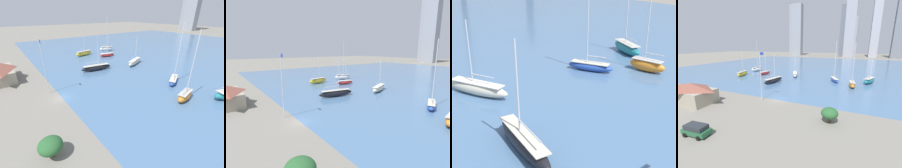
{
  "view_description": "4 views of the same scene",
  "coord_description": "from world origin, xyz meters",
  "views": [
    {
      "loc": [
        30.99,
        -8.67,
        17.67
      ],
      "look_at": [
        7.8,
        8.68,
        4.01
      ],
      "focal_mm": 24.0,
      "sensor_mm": 36.0,
      "label": 1
    },
    {
      "loc": [
        29.17,
        -12.58,
        13.53
      ],
      "look_at": [
        -6.95,
        13.85,
        4.62
      ],
      "focal_mm": 28.0,
      "sensor_mm": 36.0,
      "label": 2
    },
    {
      "loc": [
        -25.03,
        -6.15,
        17.8
      ],
      "look_at": [
        -3.35,
        18.84,
        4.2
      ],
      "focal_mm": 50.0,
      "sensor_mm": 36.0,
      "label": 3
    },
    {
      "loc": [
        18.57,
        -33.4,
        14.52
      ],
      "look_at": [
        -0.89,
        9.55,
        2.14
      ],
      "focal_mm": 24.0,
      "sensor_mm": 36.0,
      "label": 4
    }
  ],
  "objects": [
    {
      "name": "ground_plane",
      "position": [
        0.0,
        0.0,
        0.0
      ],
      "size": [
        500.0,
        500.0,
        0.0
      ],
      "primitive_type": "plane",
      "color": "gray"
    },
    {
      "name": "sailboat_red",
      "position": [
        -23.9,
        29.57,
        0.85
      ],
      "size": [
        3.13,
        7.18,
        10.9
      ],
      "rotation": [
        0.0,
        0.0,
        -0.18
      ],
      "color": "#B72828",
      "rests_on": "harbor_water"
    },
    {
      "name": "sailboat_blue",
      "position": [
        10.54,
        28.2,
        0.92
      ],
      "size": [
        5.02,
        7.87,
        15.87
      ],
      "rotation": [
        0.0,
        0.0,
        0.44
      ],
      "color": "#284CA8",
      "rests_on": "harbor_water"
    },
    {
      "name": "harbor_water",
      "position": [
        0.0,
        70.0,
        0.0
      ],
      "size": [
        180.0,
        140.0,
        0.0
      ],
      "color": "#4C7099",
      "rests_on": "ground_plane"
    },
    {
      "name": "sailboat_cream",
      "position": [
        -8.17,
        31.44,
        1.0
      ],
      "size": [
        5.77,
        9.96,
        10.32
      ],
      "rotation": [
        0.0,
        0.0,
        0.41
      ],
      "color": "beige",
      "rests_on": "harbor_water"
    },
    {
      "name": "parked_suv_green",
      "position": [
        -4.47,
        -19.84,
        1.04
      ],
      "size": [
        4.76,
        2.78,
        1.91
      ],
      "rotation": [
        0.0,
        0.0,
        1.68
      ],
      "color": "#235B38",
      "rests_on": "ground_plane"
    },
    {
      "name": "yard_shrub",
      "position": [
        14.66,
        -6.58,
        1.93
      ],
      "size": [
        3.22,
        3.22,
        2.99
      ],
      "color": "#4C3823",
      "rests_on": "ground_plane"
    },
    {
      "name": "distant_city_skyline",
      "position": [
        3.74,
        170.85,
        31.52
      ],
      "size": [
        190.51,
        18.35,
        74.39
      ],
      "color": "#8E939E",
      "rests_on": "ground_plane"
    },
    {
      "name": "sailboat_black",
      "position": [
        -10.98,
        16.06,
        1.05
      ],
      "size": [
        3.63,
        10.69,
        11.12
      ],
      "rotation": [
        0.0,
        0.0,
        -0.17
      ],
      "color": "black",
      "rests_on": "harbor_water"
    },
    {
      "name": "sailboat_orange",
      "position": [
        17.46,
        21.81,
        1.17
      ],
      "size": [
        2.97,
        6.47,
        15.12
      ],
      "rotation": [
        0.0,
        0.0,
        0.17
      ],
      "color": "orange",
      "rests_on": "harbor_water"
    },
    {
      "name": "boat_shed",
      "position": [
        -19.92,
        -10.36,
        2.54
      ],
      "size": [
        12.2,
        6.84,
        5.08
      ],
      "rotation": [
        0.0,
        0.0,
        0.02
      ],
      "color": "#9E937F",
      "rests_on": "ground_plane"
    },
    {
      "name": "sailboat_yellow",
      "position": [
        -31.83,
        22.08,
        1.11
      ],
      "size": [
        3.63,
        8.99,
        11.15
      ],
      "rotation": [
        0.0,
        0.0,
        0.19
      ],
      "color": "yellow",
      "rests_on": "harbor_water"
    },
    {
      "name": "sailboat_teal",
      "position": [
        23.29,
        30.68,
        1.15
      ],
      "size": [
        5.51,
        8.95,
        14.08
      ],
      "rotation": [
        0.0,
        0.0,
        -0.39
      ],
      "color": "#1E757F",
      "rests_on": "harbor_water"
    },
    {
      "name": "flag_pole",
      "position": [
        -4.21,
        -1.64,
        6.94
      ],
      "size": [
        1.24,
        0.14,
        12.89
      ],
      "color": "silver",
      "rests_on": "ground_plane"
    },
    {
      "name": "sailboat_white",
      "position": [
        -33.47,
        35.9,
        1.24
      ],
      "size": [
        4.11,
        7.53,
        17.12
      ],
      "rotation": [
        0.0,
        0.0,
        -0.28
      ],
      "color": "white",
      "rests_on": "harbor_water"
    }
  ]
}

